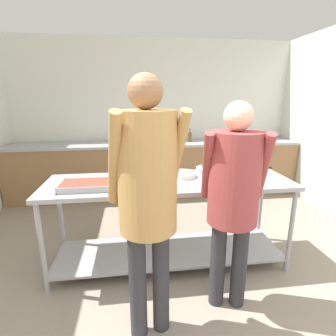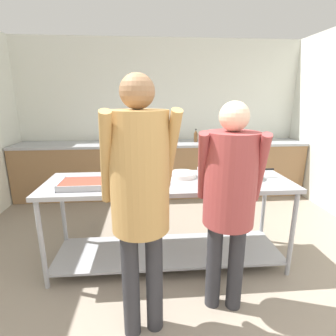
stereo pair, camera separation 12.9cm
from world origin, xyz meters
name	(u,v)px [view 2 (the right image)]	position (x,y,z in m)	size (l,w,h in m)	color
wall_rear	(161,117)	(0.00, 3.91, 1.32)	(5.03, 0.06, 2.65)	silver
back_counter	(162,169)	(0.00, 3.54, 0.47)	(4.87, 0.65, 0.93)	olive
serving_counter	(169,208)	(-0.05, 1.53, 0.61)	(2.37, 0.72, 0.89)	#9EA0A8
serving_tray_roast	(88,184)	(-0.80, 1.41, 0.92)	(0.48, 0.29, 0.05)	#9EA0A8
serving_tray_vegetables	(143,178)	(-0.30, 1.54, 0.92)	(0.45, 0.30, 0.05)	#9EA0A8
plate_stack	(183,175)	(0.10, 1.64, 0.92)	(0.28, 0.28, 0.05)	white
broccoli_bowl	(207,169)	(0.38, 1.76, 0.93)	(0.21, 0.21, 0.10)	#B2B2B7
sauce_pan	(246,173)	(0.73, 1.55, 0.95)	(0.42, 0.28, 0.09)	#9EA0A8
guest_serving_left	(140,187)	(-0.31, 0.70, 1.12)	(0.53, 0.44, 1.82)	#2D2D33
guest_serving_right	(230,190)	(0.34, 0.89, 1.02)	(0.53, 0.41, 1.66)	#2D2D33
water_bottle	(196,136)	(0.59, 3.56, 1.03)	(0.06, 0.06, 0.22)	brown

